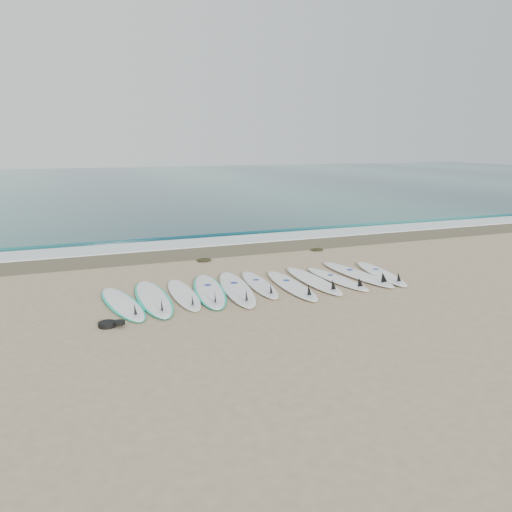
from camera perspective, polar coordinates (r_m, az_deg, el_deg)
name	(u,v)px	position (r m, az deg, el deg)	size (l,w,h in m)	color
ground	(263,288)	(11.30, 0.85, -3.63)	(120.00, 120.00, 0.00)	tan
ocean	(112,183)	(42.84, -16.13, 8.01)	(120.00, 55.00, 0.03)	#174C50
wet_sand_band	(211,252)	(15.05, -5.11, 0.50)	(120.00, 1.80, 0.01)	brown
foam_band	(199,243)	(16.37, -6.51, 1.52)	(120.00, 1.40, 0.04)	silver
wave_crest	(188,234)	(17.79, -7.78, 2.48)	(120.00, 1.00, 0.10)	#174C50
surfboard_0	(123,303)	(10.40, -14.99, -5.26)	(0.95, 2.56, 0.32)	white
surfboard_1	(153,298)	(10.59, -11.65, -4.73)	(0.69, 2.77, 0.35)	white
surfboard_2	(184,294)	(10.72, -8.23, -4.37)	(0.59, 2.46, 0.31)	white
surfboard_3	(209,291)	(10.94, -5.35, -3.96)	(1.08, 2.78, 0.34)	white
surfboard_4	(237,289)	(11.00, -2.18, -3.75)	(1.01, 2.94, 0.37)	white
surfboard_5	(260,284)	(11.35, 0.45, -3.27)	(0.71, 2.42, 0.31)	white
surfboard_6	(292,285)	(11.29, 4.15, -3.36)	(0.66, 2.64, 0.34)	white
surfboard_7	(314,280)	(11.73, 6.64, -2.80)	(0.58, 2.63, 0.34)	white
surfboard_8	(338,279)	(11.96, 9.35, -2.62)	(0.72, 2.40, 0.30)	white
surfboard_9	(358,274)	(12.45, 11.60, -2.05)	(0.77, 2.76, 0.35)	white
surfboard_10	(381,273)	(12.67, 14.15, -1.94)	(0.91, 2.56, 0.32)	white
seaweed_near	(204,260)	(13.85, -5.96, -0.45)	(0.41, 0.32, 0.08)	black
seaweed_far	(317,249)	(15.26, 7.01, 0.75)	(0.38, 0.30, 0.07)	black
leash_coil	(110,324)	(9.31, -16.34, -7.47)	(0.46, 0.36, 0.11)	black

